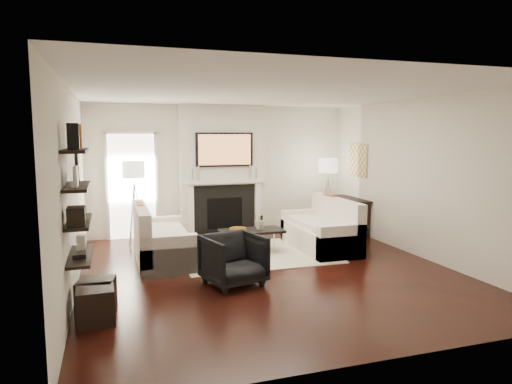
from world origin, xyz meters
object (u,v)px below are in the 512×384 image
object	(u,v)px
loveseat_left_base	(163,248)
loveseat_right_base	(320,237)
lamp_left_shade	(134,170)
lamp_right_shade	(328,166)
ottoman_near	(96,296)
coffee_table	(252,231)
armchair	(234,257)

from	to	relation	value
loveseat_left_base	loveseat_right_base	bearing A→B (deg)	-1.00
loveseat_left_base	lamp_left_shade	size ratio (longest dim) A/B	4.50
loveseat_left_base	lamp_right_shade	distance (m)	3.87
lamp_right_shade	ottoman_near	distance (m)	5.60
coffee_table	lamp_right_shade	bearing A→B (deg)	26.91
lamp_left_shade	ottoman_near	size ratio (longest dim) A/B	1.00
lamp_right_shade	armchair	bearing A→B (deg)	-136.94
lamp_left_shade	coffee_table	bearing A→B (deg)	-29.43
armchair	lamp_left_shade	distance (m)	3.07
loveseat_left_base	ottoman_near	xyz separation A→B (m)	(-1.00, -2.02, -0.01)
armchair	loveseat_right_base	bearing A→B (deg)	20.78
armchair	lamp_right_shade	bearing A→B (deg)	28.14
armchair	lamp_left_shade	size ratio (longest dim) A/B	1.93
ottoman_near	loveseat_right_base	bearing A→B (deg)	27.27
lamp_right_shade	lamp_left_shade	bearing A→B (deg)	178.73
loveseat_right_base	armchair	xyz separation A→B (m)	(-2.03, -1.46, 0.18)
armchair	lamp_left_shade	bearing A→B (deg)	99.32
loveseat_right_base	lamp_right_shade	size ratio (longest dim) A/B	4.50
loveseat_left_base	armchair	bearing A→B (deg)	-61.91
loveseat_left_base	loveseat_right_base	size ratio (longest dim) A/B	1.00
lamp_left_shade	ottoman_near	world-z (taller)	lamp_left_shade
ottoman_near	coffee_table	bearing A→B (deg)	38.90
lamp_right_shade	loveseat_left_base	bearing A→B (deg)	-163.63
lamp_right_shade	loveseat_right_base	bearing A→B (deg)	-122.52
loveseat_left_base	lamp_right_shade	bearing A→B (deg)	16.37
armchair	lamp_left_shade	world-z (taller)	lamp_left_shade
lamp_left_shade	ottoman_near	xyz separation A→B (m)	(-0.62, -3.14, -1.25)
loveseat_right_base	lamp_left_shade	size ratio (longest dim) A/B	4.50
loveseat_left_base	ottoman_near	size ratio (longest dim) A/B	4.50
loveseat_left_base	lamp_right_shade	xyz separation A→B (m)	(3.52, 1.03, 1.24)
loveseat_left_base	lamp_left_shade	xyz separation A→B (m)	(-0.38, 1.12, 1.24)
armchair	coffee_table	bearing A→B (deg)	49.24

